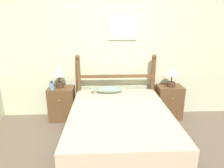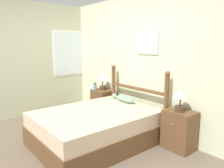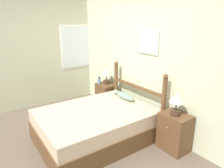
{
  "view_description": "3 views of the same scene",
  "coord_description": "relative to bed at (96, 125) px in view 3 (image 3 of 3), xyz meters",
  "views": [
    {
      "loc": [
        -0.16,
        -1.95,
        1.74
      ],
      "look_at": [
        -0.03,
        0.95,
        0.84
      ],
      "focal_mm": 32.0,
      "sensor_mm": 36.0,
      "label": 1
    },
    {
      "loc": [
        2.88,
        -1.35,
        1.63
      ],
      "look_at": [
        0.06,
        0.97,
        0.96
      ],
      "focal_mm": 35.0,
      "sensor_mm": 36.0,
      "label": 2
    },
    {
      "loc": [
        2.82,
        -0.96,
        1.98
      ],
      "look_at": [
        0.03,
        1.0,
        0.94
      ],
      "focal_mm": 32.0,
      "sensor_mm": 36.0,
      "label": 3
    }
  ],
  "objects": [
    {
      "name": "bottle",
      "position": [
        -1.13,
        0.76,
        0.42
      ],
      "size": [
        0.08,
        0.08,
        0.17
      ],
      "color": "#668CB2",
      "rests_on": "nightstand_left"
    },
    {
      "name": "table_lamp_left",
      "position": [
        -1.02,
        0.9,
        0.59
      ],
      "size": [
        0.23,
        0.23,
        0.37
      ],
      "color": "#422D1E",
      "rests_on": "nightstand_left"
    },
    {
      "name": "table_lamp_right",
      "position": [
        1.0,
        0.84,
        0.59
      ],
      "size": [
        0.23,
        0.23,
        0.37
      ],
      "color": "#422D1E",
      "rests_on": "nightstand_right"
    },
    {
      "name": "headboard",
      "position": [
        0.0,
        0.93,
        0.38
      ],
      "size": [
        1.45,
        0.09,
        1.2
      ],
      "color": "brown",
      "rests_on": "ground_plane"
    },
    {
      "name": "ground_plane",
      "position": [
        -0.07,
        -0.63,
        -0.27
      ],
      "size": [
        16.0,
        16.0,
        0.0
      ],
      "primitive_type": "plane",
      "color": "brown"
    },
    {
      "name": "nightstand_right",
      "position": [
        1.0,
        0.87,
        0.04
      ],
      "size": [
        0.46,
        0.38,
        0.62
      ],
      "color": "brown",
      "rests_on": "ground_plane"
    },
    {
      "name": "wall_back",
      "position": [
        -0.07,
        1.1,
        1.01
      ],
      "size": [
        6.4,
        0.08,
        2.55
      ],
      "color": "beige",
      "rests_on": "ground_plane"
    },
    {
      "name": "bed",
      "position": [
        0.0,
        0.0,
        0.0
      ],
      "size": [
        1.45,
        1.94,
        0.54
      ],
      "color": "brown",
      "rests_on": "ground_plane"
    },
    {
      "name": "nightstand_left",
      "position": [
        -1.0,
        0.87,
        0.04
      ],
      "size": [
        0.46,
        0.38,
        0.62
      ],
      "color": "brown",
      "rests_on": "ground_plane"
    },
    {
      "name": "fish_pillow",
      "position": [
        -0.15,
        0.75,
        0.34
      ],
      "size": [
        0.55,
        0.15,
        0.12
      ],
      "color": "gray",
      "rests_on": "bed"
    },
    {
      "name": "wall_left",
      "position": [
        -2.2,
        -0.6,
        1.01
      ],
      "size": [
        0.08,
        6.4,
        2.55
      ],
      "color": "beige",
      "rests_on": "ground_plane"
    }
  ]
}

